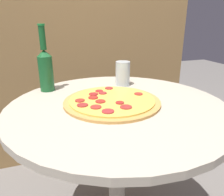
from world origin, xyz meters
The scene contains 5 objects.
table centered at (0.00, 0.00, 0.56)m, with size 0.85×0.85×0.72m.
fence_panel centered at (0.00, 0.79, 0.80)m, with size 1.71×0.04×1.59m.
pizza centered at (-0.02, 0.01, 0.73)m, with size 0.38×0.38×0.02m.
beer_bottle centered at (-0.25, 0.26, 0.83)m, with size 0.06×0.06×0.29m.
drinking_glass centered at (0.11, 0.23, 0.78)m, with size 0.07×0.07×0.12m.
Camera 1 is at (-0.28, -0.74, 1.03)m, focal length 35.00 mm.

